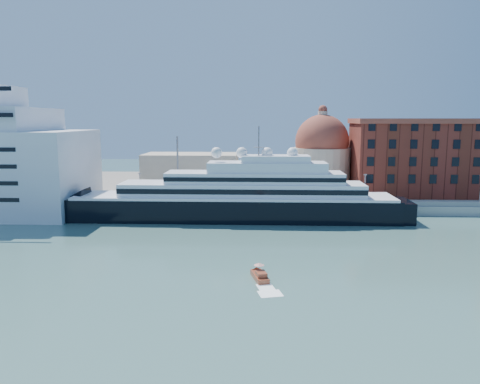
{
  "coord_description": "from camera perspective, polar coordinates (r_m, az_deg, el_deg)",
  "views": [
    {
      "loc": [
        2.1,
        -92.32,
        25.12
      ],
      "look_at": [
        -2.48,
        18.0,
        7.81
      ],
      "focal_mm": 35.0,
      "sensor_mm": 36.0,
      "label": 1
    }
  ],
  "objects": [
    {
      "name": "land",
      "position": [
        169.06,
        1.64,
        0.7
      ],
      "size": [
        260.0,
        72.0,
        2.0
      ],
      "primitive_type": "cube",
      "color": "slate",
      "rests_on": "ground"
    },
    {
      "name": "church",
      "position": [
        150.77,
        4.0,
        3.48
      ],
      "size": [
        66.0,
        18.0,
        25.5
      ],
      "color": "beige",
      "rests_on": "land"
    },
    {
      "name": "lamp_posts",
      "position": [
        126.39,
        -4.35,
        1.94
      ],
      "size": [
        120.8,
        2.4,
        18.0
      ],
      "color": "slate",
      "rests_on": "quay"
    },
    {
      "name": "quay_fence",
      "position": [
        123.81,
        1.37,
        -1.34
      ],
      "size": [
        180.0,
        0.1,
        1.2
      ],
      "primitive_type": "cube",
      "color": "slate",
      "rests_on": "quay"
    },
    {
      "name": "water_taxi",
      "position": [
        75.09,
        2.44,
        -10.13
      ],
      "size": [
        3.12,
        5.85,
        2.64
      ],
      "rotation": [
        0.0,
        0.0,
        0.24
      ],
      "color": "maroon",
      "rests_on": "ground"
    },
    {
      "name": "service_barge",
      "position": [
        122.21,
        -16.88,
        -2.92
      ],
      "size": [
        14.14,
        6.21,
        3.08
      ],
      "rotation": [
        0.0,
        0.0,
        0.12
      ],
      "color": "white",
      "rests_on": "ground"
    },
    {
      "name": "ground",
      "position": [
        95.7,
        1.04,
        -6.31
      ],
      "size": [
        400.0,
        400.0,
        0.0
      ],
      "primitive_type": "plane",
      "color": "#355C59",
      "rests_on": "ground"
    },
    {
      "name": "superyacht",
      "position": [
        117.44,
        -2.02,
        -1.1
      ],
      "size": [
        91.56,
        12.69,
        27.36
      ],
      "color": "black",
      "rests_on": "ground"
    },
    {
      "name": "quay",
      "position": [
        128.57,
        1.4,
        -1.79
      ],
      "size": [
        180.0,
        10.0,
        2.5
      ],
      "primitive_type": "cube",
      "color": "gray",
      "rests_on": "ground"
    },
    {
      "name": "warehouse",
      "position": [
        153.12,
        21.44,
        4.05
      ],
      "size": [
        43.0,
        19.0,
        23.25
      ],
      "color": "maroon",
      "rests_on": "land"
    }
  ]
}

